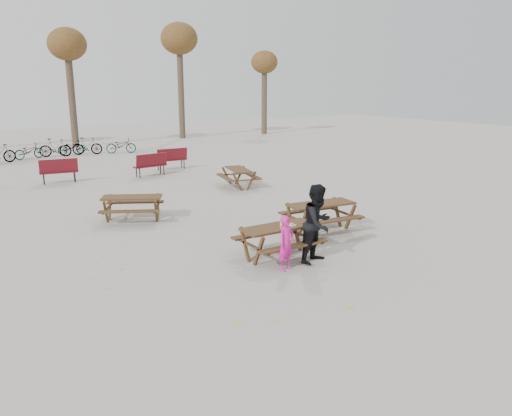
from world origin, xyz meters
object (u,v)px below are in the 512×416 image
picnic_table_far (239,178)px  main_picnic_table (279,234)px  child (286,243)px  picnic_table_north (133,209)px  soda_bottle (281,226)px  adult (318,224)px  picnic_table_east (321,217)px  food_tray (292,226)px

picnic_table_far → main_picnic_table: bearing=168.4°
child → picnic_table_far: child is taller
picnic_table_north → soda_bottle: bearing=-43.6°
adult → picnic_table_north: bearing=93.4°
adult → picnic_table_east: (1.62, 1.85, -0.51)m
picnic_table_east → picnic_table_far: 6.62m
adult → picnic_table_east: 2.51m
adult → food_tray: bearing=103.9°
food_tray → adult: (0.35, -0.52, 0.12)m
soda_bottle → child: (-0.26, -0.55, -0.23)m
main_picnic_table → adult: bearing=-49.6°
soda_bottle → picnic_table_north: bearing=108.8°
main_picnic_table → soda_bottle: (-0.07, -0.20, 0.26)m
child → picnic_table_north: (-1.52, 5.77, -0.24)m
picnic_table_north → picnic_table_far: picnic_table_north is taller
main_picnic_table → picnic_table_north: 5.35m
main_picnic_table → food_tray: (0.25, -0.18, 0.21)m
main_picnic_table → food_tray: 0.37m
picnic_table_east → picnic_table_far: bearing=85.7°
picnic_table_east → picnic_table_far: size_ratio=1.11×
main_picnic_table → adult: adult is taller
adult → child: bearing=163.2°
soda_bottle → food_tray: bearing=3.3°
food_tray → picnic_table_north: size_ratio=0.10×
food_tray → adult: 0.64m
soda_bottle → picnic_table_far: bearing=66.2°
picnic_table_east → picnic_table_far: picnic_table_east is taller
adult → picnic_table_north: adult is taller
soda_bottle → adult: bearing=-37.3°
soda_bottle → picnic_table_east: (2.29, 1.34, -0.44)m
soda_bottle → picnic_table_east: size_ratio=0.09×
child → adult: 0.97m
child → adult: bearing=-13.5°
food_tray → child: (-0.57, -0.57, -0.17)m
picnic_table_east → picnic_table_north: 5.62m
adult → picnic_table_north: size_ratio=1.05×
child → picnic_table_north: bearing=88.3°
adult → picnic_table_east: size_ratio=0.97×
food_tray → adult: bearing=-56.3°
picnic_table_north → adult: bearing=-39.3°
child → picnic_table_north: 5.97m
child → main_picnic_table: bearing=50.2°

